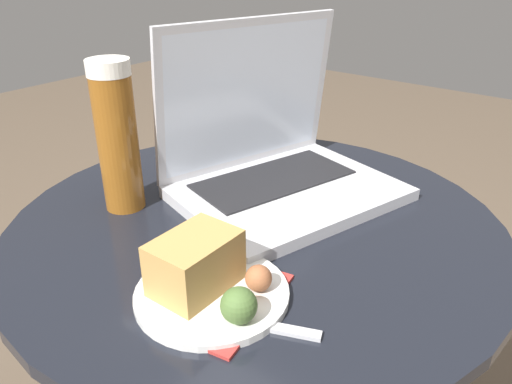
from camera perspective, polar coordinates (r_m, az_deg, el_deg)
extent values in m
cylinder|color=black|center=(0.88, -0.02, -19.02)|extent=(0.09, 0.09, 0.52)
cylinder|color=black|center=(0.71, -0.02, -3.73)|extent=(0.69, 0.69, 0.02)
cube|color=#B7332D|center=(0.56, -3.79, -12.11)|extent=(0.16, 0.13, 0.00)
cube|color=silver|center=(0.76, 3.65, -0.11)|extent=(0.37, 0.32, 0.02)
cube|color=black|center=(0.78, 2.03, 1.54)|extent=(0.27, 0.18, 0.00)
cube|color=silver|center=(0.79, -0.97, 10.96)|extent=(0.31, 0.12, 0.24)
cube|color=silver|center=(0.79, -0.85, 10.89)|extent=(0.29, 0.11, 0.21)
cylinder|color=brown|center=(0.73, -15.48, 5.25)|extent=(0.06, 0.06, 0.19)
cylinder|color=white|center=(0.70, -16.56, 13.51)|extent=(0.06, 0.06, 0.02)
cylinder|color=silver|center=(0.56, -5.05, -11.49)|extent=(0.17, 0.17, 0.01)
cube|color=tan|center=(0.55, -6.96, -8.04)|extent=(0.10, 0.07, 0.06)
sphere|color=#9E5B38|center=(0.55, 0.29, -9.82)|extent=(0.03, 0.03, 0.03)
sphere|color=#4C6B33|center=(0.51, -1.98, -12.82)|extent=(0.04, 0.04, 0.04)
cube|color=silver|center=(0.52, 0.36, -14.93)|extent=(0.06, 0.12, 0.00)
cube|color=silver|center=(0.55, -9.09, -13.04)|extent=(0.04, 0.06, 0.00)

